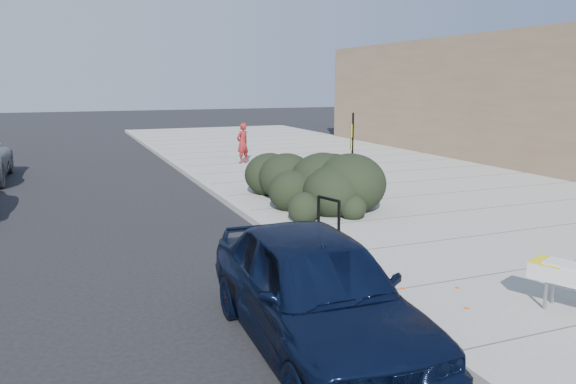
# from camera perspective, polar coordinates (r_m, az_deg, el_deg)

# --- Properties ---
(ground) EXTENTS (120.00, 120.00, 0.00)m
(ground) POSITION_cam_1_polar(r_m,az_deg,el_deg) (10.38, 2.58, -7.36)
(ground) COLOR black
(ground) RESTS_ON ground
(sidewalk_near) EXTENTS (11.20, 50.00, 0.15)m
(sidewalk_near) POSITION_cam_1_polar(r_m,az_deg,el_deg) (17.30, 12.58, 0.13)
(sidewalk_near) COLOR gray
(sidewalk_near) RESTS_ON ground
(curb_near) EXTENTS (0.22, 50.00, 0.17)m
(curb_near) POSITION_cam_1_polar(r_m,az_deg,el_deg) (14.89, -5.47, -1.37)
(curb_near) COLOR #9E9E99
(curb_near) RESTS_ON ground
(bike_rack) EXTENTS (0.22, 0.63, 0.94)m
(bike_rack) POSITION_cam_1_polar(r_m,az_deg,el_deg) (10.96, 4.14, -2.48)
(bike_rack) COLOR black
(bike_rack) RESTS_ON sidewalk_near
(sign_post) EXTENTS (0.13, 0.25, 2.30)m
(sign_post) POSITION_cam_1_polar(r_m,az_deg,el_deg) (16.00, 6.51, 4.50)
(sign_post) COLOR black
(sign_post) RESTS_ON sidewalk_near
(hedge) EXTENTS (3.39, 4.70, 1.59)m
(hedge) POSITION_cam_1_polar(r_m,az_deg,el_deg) (14.77, 2.19, 1.97)
(hedge) COLOR black
(hedge) RESTS_ON sidewalk_near
(sedan_navy) EXTENTS (1.92, 4.50, 1.51)m
(sedan_navy) POSITION_cam_1_polar(r_m,az_deg,el_deg) (7.08, 2.78, -9.84)
(sedan_navy) COLOR black
(sedan_navy) RESTS_ON ground
(pedestrian) EXTENTS (0.69, 0.61, 1.58)m
(pedestrian) POSITION_cam_1_polar(r_m,az_deg,el_deg) (22.11, -4.64, 4.97)
(pedestrian) COLOR maroon
(pedestrian) RESTS_ON sidewalk_near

